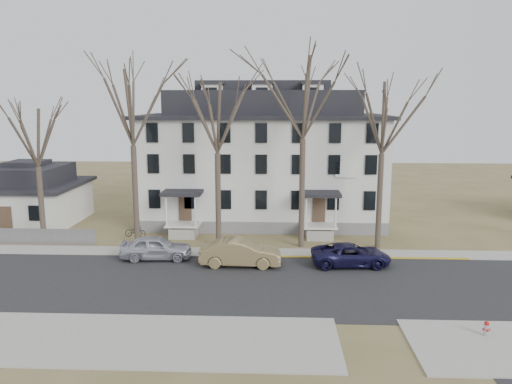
{
  "coord_description": "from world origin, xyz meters",
  "views": [
    {
      "loc": [
        -0.82,
        -25.2,
        10.42
      ],
      "look_at": [
        -2.24,
        9.0,
        4.14
      ],
      "focal_mm": 35.0,
      "sensor_mm": 36.0,
      "label": 1
    }
  ],
  "objects_px": {
    "tree_mid_right": "(383,113)",
    "car_silver": "(156,248)",
    "boarding_house": "(263,160)",
    "tree_mid_left": "(217,113)",
    "fire_hydrant": "(486,329)",
    "small_house": "(30,197)",
    "bicycle_left": "(135,232)",
    "car_tan": "(240,253)",
    "tree_center": "(304,91)",
    "tree_bungalow": "(36,133)",
    "tree_far_left": "(131,102)",
    "car_navy": "(351,255)"
  },
  "relations": [
    {
      "from": "fire_hydrant",
      "to": "car_tan",
      "type": "bearing_deg",
      "value": 141.48
    },
    {
      "from": "tree_far_left",
      "to": "fire_hydrant",
      "type": "height_order",
      "value": "tree_far_left"
    },
    {
      "from": "boarding_house",
      "to": "small_house",
      "type": "relative_size",
      "value": 2.39
    },
    {
      "from": "small_house",
      "to": "tree_bungalow",
      "type": "bearing_deg",
      "value": -57.16
    },
    {
      "from": "boarding_house",
      "to": "tree_mid_left",
      "type": "relative_size",
      "value": 1.63
    },
    {
      "from": "tree_center",
      "to": "small_house",
      "type": "bearing_deg",
      "value": 164.92
    },
    {
      "from": "car_navy",
      "to": "tree_bungalow",
      "type": "bearing_deg",
      "value": 75.66
    },
    {
      "from": "small_house",
      "to": "bicycle_left",
      "type": "relative_size",
      "value": 5.3
    },
    {
      "from": "tree_bungalow",
      "to": "car_navy",
      "type": "height_order",
      "value": "tree_bungalow"
    },
    {
      "from": "boarding_house",
      "to": "tree_mid_right",
      "type": "distance_m",
      "value": 12.51
    },
    {
      "from": "tree_mid_left",
      "to": "bicycle_left",
      "type": "bearing_deg",
      "value": 164.04
    },
    {
      "from": "tree_mid_right",
      "to": "fire_hydrant",
      "type": "relative_size",
      "value": 16.78
    },
    {
      "from": "tree_mid_left",
      "to": "car_silver",
      "type": "distance_m",
      "value": 10.18
    },
    {
      "from": "tree_mid_right",
      "to": "car_tan",
      "type": "relative_size",
      "value": 2.48
    },
    {
      "from": "small_house",
      "to": "tree_bungalow",
      "type": "distance_m",
      "value": 9.43
    },
    {
      "from": "car_tan",
      "to": "bicycle_left",
      "type": "xyz_separation_m",
      "value": [
        -8.63,
        6.46,
        -0.42
      ]
    },
    {
      "from": "small_house",
      "to": "car_tan",
      "type": "height_order",
      "value": "small_house"
    },
    {
      "from": "car_navy",
      "to": "tree_mid_left",
      "type": "bearing_deg",
      "value": 61.36
    },
    {
      "from": "tree_far_left",
      "to": "bicycle_left",
      "type": "relative_size",
      "value": 8.36
    },
    {
      "from": "tree_center",
      "to": "car_silver",
      "type": "height_order",
      "value": "tree_center"
    },
    {
      "from": "tree_center",
      "to": "tree_mid_right",
      "type": "height_order",
      "value": "tree_center"
    },
    {
      "from": "tree_mid_left",
      "to": "fire_hydrant",
      "type": "xyz_separation_m",
      "value": [
        13.6,
        -13.83,
        -9.22
      ]
    },
    {
      "from": "small_house",
      "to": "bicycle_left",
      "type": "distance_m",
      "value": 11.3
    },
    {
      "from": "tree_far_left",
      "to": "tree_mid_left",
      "type": "distance_m",
      "value": 6.05
    },
    {
      "from": "tree_center",
      "to": "car_silver",
      "type": "xyz_separation_m",
      "value": [
        -9.77,
        -3.44,
        -10.29
      ]
    },
    {
      "from": "car_silver",
      "to": "bicycle_left",
      "type": "relative_size",
      "value": 2.85
    },
    {
      "from": "small_house",
      "to": "tree_mid_right",
      "type": "distance_m",
      "value": 30.08
    },
    {
      "from": "small_house",
      "to": "car_tan",
      "type": "distance_m",
      "value": 21.8
    },
    {
      "from": "tree_center",
      "to": "tree_far_left",
      "type": "bearing_deg",
      "value": 180.0
    },
    {
      "from": "tree_mid_left",
      "to": "tree_mid_right",
      "type": "height_order",
      "value": "same"
    },
    {
      "from": "tree_mid_right",
      "to": "car_navy",
      "type": "distance_m",
      "value": 10.17
    },
    {
      "from": "tree_far_left",
      "to": "tree_center",
      "type": "distance_m",
      "value": 12.02
    },
    {
      "from": "tree_bungalow",
      "to": "car_tan",
      "type": "relative_size",
      "value": 2.1
    },
    {
      "from": "small_house",
      "to": "car_navy",
      "type": "xyz_separation_m",
      "value": [
        25.97,
        -10.41,
        -1.55
      ]
    },
    {
      "from": "boarding_house",
      "to": "car_silver",
      "type": "relative_size",
      "value": 4.44
    },
    {
      "from": "tree_mid_right",
      "to": "car_silver",
      "type": "bearing_deg",
      "value": -167.29
    },
    {
      "from": "tree_mid_left",
      "to": "tree_center",
      "type": "xyz_separation_m",
      "value": [
        6.0,
        0.0,
        1.48
      ]
    },
    {
      "from": "bicycle_left",
      "to": "small_house",
      "type": "bearing_deg",
      "value": 71.69
    },
    {
      "from": "tree_far_left",
      "to": "tree_center",
      "type": "xyz_separation_m",
      "value": [
        12.0,
        0.0,
        0.74
      ]
    },
    {
      "from": "tree_bungalow",
      "to": "boarding_house",
      "type": "bearing_deg",
      "value": 27.01
    },
    {
      "from": "tree_mid_left",
      "to": "car_tan",
      "type": "distance_m",
      "value": 10.05
    },
    {
      "from": "car_tan",
      "to": "tree_far_left",
      "type": "bearing_deg",
      "value": 60.9
    },
    {
      "from": "tree_mid_left",
      "to": "car_navy",
      "type": "bearing_deg",
      "value": -25.16
    },
    {
      "from": "tree_mid_right",
      "to": "car_silver",
      "type": "xyz_separation_m",
      "value": [
        -15.27,
        -3.44,
        -8.8
      ]
    },
    {
      "from": "car_silver",
      "to": "boarding_house",
      "type": "bearing_deg",
      "value": -34.16
    },
    {
      "from": "fire_hydrant",
      "to": "tree_bungalow",
      "type": "bearing_deg",
      "value": 152.53
    },
    {
      "from": "car_silver",
      "to": "fire_hydrant",
      "type": "distance_m",
      "value": 20.24
    },
    {
      "from": "tree_center",
      "to": "car_navy",
      "type": "xyz_separation_m",
      "value": [
        2.97,
        -4.22,
        -10.38
      ]
    },
    {
      "from": "car_tan",
      "to": "car_navy",
      "type": "xyz_separation_m",
      "value": [
        7.05,
        0.33,
        -0.15
      ]
    },
    {
      "from": "small_house",
      "to": "tree_far_left",
      "type": "relative_size",
      "value": 0.63
    }
  ]
}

